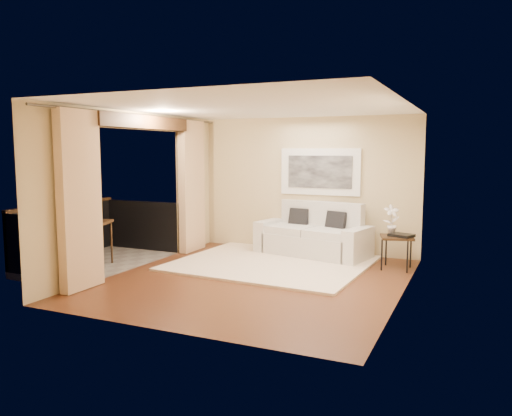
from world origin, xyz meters
The scene contains 18 objects.
floor centered at (0.00, 0.00, 0.00)m, with size 5.00×5.00×0.00m, color #5B301A.
room_shell centered at (-2.13, 0.00, 2.52)m, with size 5.00×6.40×5.00m.
balcony centered at (-3.31, 0.00, 0.18)m, with size 1.81×2.60×1.17m.
curtains centered at (-2.11, 0.00, 1.34)m, with size 0.16×4.80×2.64m.
artwork centered at (0.29, 2.46, 1.62)m, with size 1.62×0.07×0.92m.
rug centered at (-0.17, 1.10, 0.02)m, with size 3.29×2.86×0.04m, color #FAE6C9.
sofa centered at (0.30, 2.10, 0.37)m, with size 2.31×1.36×1.04m.
side_table centered at (1.93, 1.64, 0.52)m, with size 0.65×0.65×0.58m.
tray centered at (2.01, 1.61, 0.60)m, with size 0.38×0.28×0.05m, color black.
orchid centered at (1.80, 1.81, 0.84)m, with size 0.28×0.19×0.52m, color white.
bistro_table centered at (-3.14, -0.28, 0.71)m, with size 0.84×0.84×0.79m.
balcony_chair_far centered at (-3.67, 0.08, 0.54)m, with size 0.43×0.43×0.94m.
balcony_chair_near centered at (-3.56, -0.01, 0.55)m, with size 0.52×0.53×0.96m.
ice_bucket centered at (-3.31, -0.14, 0.89)m, with size 0.18×0.18×0.20m, color white.
candle centered at (-3.06, -0.16, 0.82)m, with size 0.06×0.06×0.07m, color red.
vase centered at (-3.20, -0.45, 0.88)m, with size 0.04×0.04×0.18m, color silver.
glass_a centered at (-3.05, -0.37, 0.85)m, with size 0.06×0.06×0.12m, color silver.
glass_b centered at (-3.00, -0.29, 0.85)m, with size 0.06×0.06×0.12m, color silver.
Camera 1 is at (3.18, -7.07, 2.05)m, focal length 35.00 mm.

